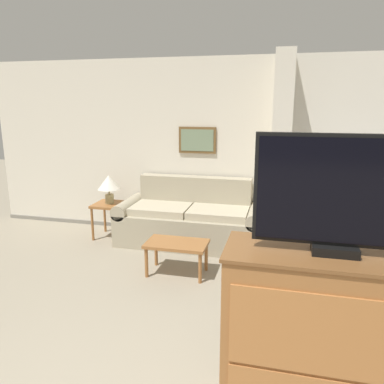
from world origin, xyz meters
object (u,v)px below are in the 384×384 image
at_px(coffee_table, 177,247).
at_px(table_lamp, 109,184).
at_px(couch, 191,220).
at_px(tv_dresser, 325,348).
at_px(backpack, 353,226).
at_px(tv, 339,195).
at_px(bed, 369,258).

distance_m(coffee_table, table_lamp, 1.69).
xyz_separation_m(couch, coffee_table, (0.09, -1.03, 0.01)).
height_order(coffee_table, tv_dresser, tv_dresser).
xyz_separation_m(couch, tv_dresser, (1.52, -2.93, 0.25)).
height_order(couch, backpack, backpack).
bearing_deg(backpack, couch, 152.28).
distance_m(table_lamp, tv, 4.02).
bearing_deg(coffee_table, backpack, -0.08).
bearing_deg(tv, bed, 72.72).
bearing_deg(bed, table_lamp, 170.18).
bearing_deg(coffee_table, bed, 9.77).
height_order(coffee_table, tv, tv).
xyz_separation_m(tv_dresser, bed, (0.71, 2.27, -0.32)).
bearing_deg(bed, coffee_table, -170.23).
bearing_deg(tv, table_lamp, 133.70).
bearing_deg(bed, backpack, -125.94).
height_order(coffee_table, backpack, backpack).
height_order(couch, table_lamp, table_lamp).
relative_size(table_lamp, tv_dresser, 0.36).
height_order(tv, bed, tv).
height_order(table_lamp, backpack, backpack).
relative_size(coffee_table, bed, 0.34).
xyz_separation_m(table_lamp, tv, (2.74, -2.87, 0.68)).
bearing_deg(couch, coffee_table, -85.17).
xyz_separation_m(coffee_table, backpack, (1.87, -0.00, 0.40)).
distance_m(couch, table_lamp, 1.31).
height_order(couch, tv, tv).
bearing_deg(tv, coffee_table, 127.09).
distance_m(tv_dresser, backpack, 1.96).
relative_size(tv, bed, 0.42).
xyz_separation_m(couch, table_lamp, (-1.22, -0.06, 0.48)).
xyz_separation_m(coffee_table, tv_dresser, (1.44, -1.90, 0.25)).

